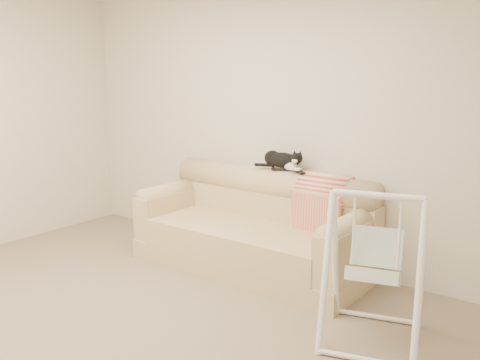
# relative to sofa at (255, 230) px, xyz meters

# --- Properties ---
(ground_plane) EXTENTS (5.00, 5.00, 0.00)m
(ground_plane) POSITION_rel_sofa_xyz_m (-0.02, -1.62, -0.35)
(ground_plane) COLOR #7C6958
(ground_plane) RESTS_ON ground
(room_shell) EXTENTS (5.04, 4.04, 2.60)m
(room_shell) POSITION_rel_sofa_xyz_m (-0.02, -1.62, 1.18)
(room_shell) COLOR beige
(room_shell) RESTS_ON ground
(sofa) EXTENTS (2.20, 0.93, 0.90)m
(sofa) POSITION_rel_sofa_xyz_m (0.00, 0.00, 0.00)
(sofa) COLOR tan
(sofa) RESTS_ON ground
(remote_a) EXTENTS (0.19, 0.11, 0.03)m
(remote_a) POSITION_rel_sofa_xyz_m (0.12, 0.24, 0.56)
(remote_a) COLOR black
(remote_a) RESTS_ON sofa
(remote_b) EXTENTS (0.15, 0.15, 0.02)m
(remote_b) POSITION_rel_sofa_xyz_m (0.34, 0.23, 0.56)
(remote_b) COLOR black
(remote_b) RESTS_ON sofa
(tuxedo_cat) EXTENTS (0.49, 0.19, 0.19)m
(tuxedo_cat) POSITION_rel_sofa_xyz_m (0.13, 0.25, 0.64)
(tuxedo_cat) COLOR black
(tuxedo_cat) RESTS_ON sofa
(throw_blanket) EXTENTS (0.46, 0.38, 0.58)m
(throw_blanket) POSITION_rel_sofa_xyz_m (0.59, 0.23, 0.37)
(throw_blanket) COLOR red
(throw_blanket) RESTS_ON sofa
(baby_swing) EXTENTS (0.80, 0.83, 1.05)m
(baby_swing) POSITION_rel_sofa_xyz_m (1.45, -0.65, 0.17)
(baby_swing) COLOR white
(baby_swing) RESTS_ON ground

